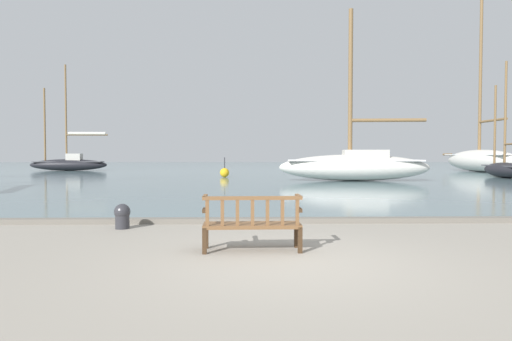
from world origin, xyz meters
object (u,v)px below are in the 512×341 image
(mooring_bollard, at_px, (122,216))
(sailboat_mid_port, at_px, (69,162))
(sailboat_outer_port, at_px, (481,159))
(park_bench, at_px, (252,223))
(channel_buoy, at_px, (225,173))
(sailboat_distant_harbor, at_px, (354,165))
(sailboat_outer_starboard, at_px, (505,168))

(mooring_bollard, bearing_deg, sailboat_mid_port, 112.67)
(mooring_bollard, bearing_deg, sailboat_outer_port, 51.87)
(sailboat_outer_port, xyz_separation_m, sailboat_mid_port, (-36.94, 3.64, -0.33))
(park_bench, distance_m, channel_buoy, 22.77)
(park_bench, xyz_separation_m, sailboat_outer_port, (20.38, 31.77, 0.72))
(sailboat_outer_port, bearing_deg, sailboat_mid_port, 174.37)
(sailboat_mid_port, xyz_separation_m, channel_buoy, (15.07, -12.70, -0.47))
(sailboat_outer_port, xyz_separation_m, channel_buoy, (-21.87, -9.06, -0.80))
(park_bench, bearing_deg, mooring_bollard, 139.68)
(sailboat_distant_harbor, relative_size, sailboat_mid_port, 0.99)
(park_bench, height_order, mooring_bollard, park_bench)
(park_bench, relative_size, sailboat_mid_port, 0.16)
(mooring_bollard, bearing_deg, sailboat_distant_harbor, 61.25)
(sailboat_outer_starboard, xyz_separation_m, mooring_bollard, (-19.52, -19.46, -0.42))
(sailboat_outer_port, height_order, sailboat_mid_port, sailboat_outer_port)
(sailboat_distant_harbor, height_order, mooring_bollard, sailboat_distant_harbor)
(park_bench, bearing_deg, sailboat_outer_port, 57.33)
(sailboat_distant_harbor, xyz_separation_m, mooring_bollard, (-8.86, -16.15, -0.69))
(sailboat_outer_port, height_order, channel_buoy, sailboat_outer_port)
(sailboat_mid_port, height_order, mooring_bollard, sailboat_mid_port)
(sailboat_outer_port, bearing_deg, park_bench, -122.67)
(sailboat_distant_harbor, bearing_deg, sailboat_outer_port, 43.00)
(sailboat_distant_harbor, distance_m, channel_buoy, 8.73)
(sailboat_outer_starboard, bearing_deg, park_bench, -127.61)
(sailboat_outer_starboard, bearing_deg, sailboat_mid_port, 157.76)
(park_bench, relative_size, sailboat_outer_starboard, 0.21)
(sailboat_mid_port, bearing_deg, channel_buoy, -40.11)
(channel_buoy, bearing_deg, sailboat_outer_starboard, -2.93)
(sailboat_mid_port, bearing_deg, sailboat_outer_starboard, -22.24)
(sailboat_outer_port, height_order, sailboat_outer_starboard, sailboat_outer_port)
(sailboat_distant_harbor, bearing_deg, sailboat_mid_port, 143.26)
(sailboat_outer_port, distance_m, channel_buoy, 23.68)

